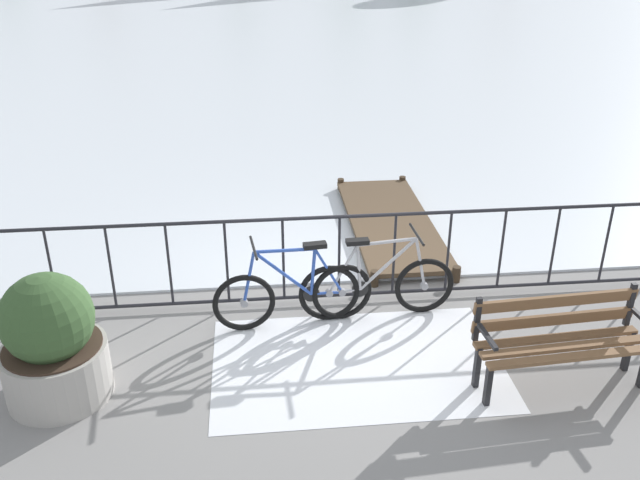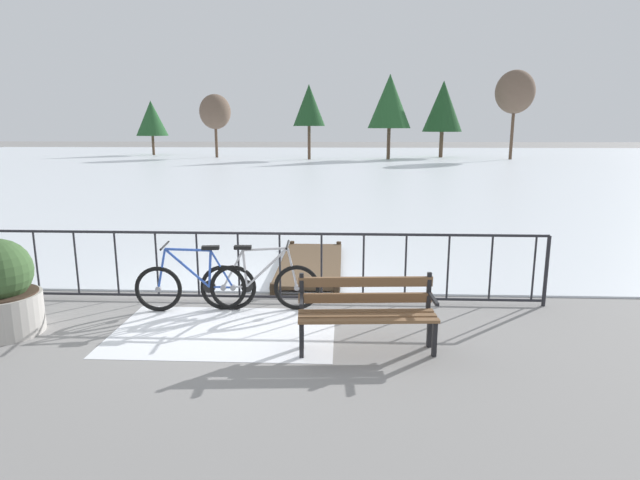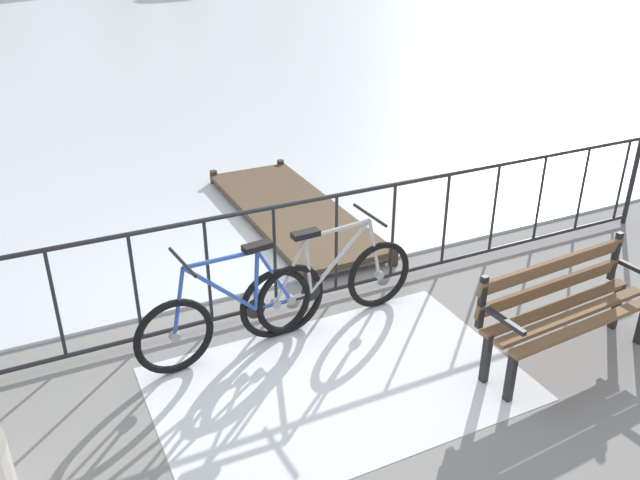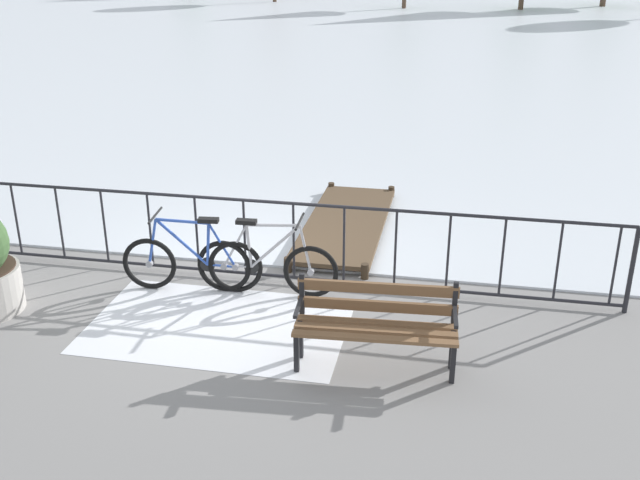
% 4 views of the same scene
% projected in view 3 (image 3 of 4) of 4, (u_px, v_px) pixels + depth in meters
% --- Properties ---
extents(ground_plane, '(160.00, 160.00, 0.00)m').
position_uv_depth(ground_plane, '(277.00, 311.00, 6.09)').
color(ground_plane, gray).
extents(frozen_pond, '(80.00, 56.00, 0.03)m').
position_uv_depth(frozen_pond, '(31.00, 1.00, 29.00)').
color(frozen_pond, silver).
rests_on(frozen_pond, ground).
extents(snow_patch, '(2.83, 1.80, 0.01)m').
position_uv_depth(snow_patch, '(339.00, 383.00, 5.13)').
color(snow_patch, white).
rests_on(snow_patch, ground).
extents(railing_fence, '(9.06, 0.06, 1.07)m').
position_uv_depth(railing_fence, '(275.00, 258.00, 5.84)').
color(railing_fence, '#232328').
rests_on(railing_fence, ground).
extents(bicycle_near_railing, '(1.71, 0.52, 0.97)m').
position_uv_depth(bicycle_near_railing, '(235.00, 313.00, 5.37)').
color(bicycle_near_railing, black).
rests_on(bicycle_near_railing, ground).
extents(bicycle_second, '(1.71, 0.52, 0.97)m').
position_uv_depth(bicycle_second, '(329.00, 285.00, 5.79)').
color(bicycle_second, black).
rests_on(bicycle_second, ground).
extents(park_bench, '(1.63, 0.59, 0.89)m').
position_uv_depth(park_bench, '(564.00, 302.00, 5.25)').
color(park_bench, brown).
rests_on(park_bench, ground).
extents(wooden_dock, '(1.10, 3.15, 0.20)m').
position_uv_depth(wooden_dock, '(292.00, 210.00, 7.89)').
color(wooden_dock, brown).
rests_on(wooden_dock, ground).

